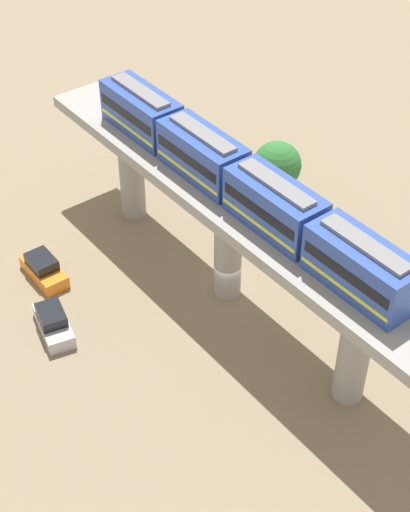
{
  "coord_description": "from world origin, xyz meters",
  "views": [
    {
      "loc": [
        -25.77,
        -30.62,
        37.35
      ],
      "look_at": [
        -2.5,
        -0.7,
        5.07
      ],
      "focal_mm": 54.61,
      "sensor_mm": 36.0,
      "label": 1
    }
  ],
  "objects_px": {
    "parked_car_silver": "(53,323)",
    "parked_car_orange": "(44,269)",
    "train": "(237,179)",
    "tree_near_viaduct": "(277,165)"
  },
  "relations": [
    {
      "from": "parked_car_silver",
      "to": "parked_car_orange",
      "type": "relative_size",
      "value": 1.07
    },
    {
      "from": "parked_car_orange",
      "to": "tree_near_viaduct",
      "type": "distance_m",
      "value": 19.73
    },
    {
      "from": "train",
      "to": "parked_car_orange",
      "type": "relative_size",
      "value": 6.5
    },
    {
      "from": "parked_car_silver",
      "to": "train",
      "type": "bearing_deg",
      "value": -9.05
    },
    {
      "from": "train",
      "to": "parked_car_silver",
      "type": "height_order",
      "value": "train"
    },
    {
      "from": "train",
      "to": "parked_car_silver",
      "type": "bearing_deg",
      "value": 157.35
    },
    {
      "from": "parked_car_silver",
      "to": "parked_car_orange",
      "type": "height_order",
      "value": "same"
    },
    {
      "from": "train",
      "to": "parked_car_silver",
      "type": "distance_m",
      "value": 15.48
    },
    {
      "from": "parked_car_silver",
      "to": "tree_near_viaduct",
      "type": "bearing_deg",
      "value": 19.04
    },
    {
      "from": "parked_car_silver",
      "to": "tree_near_viaduct",
      "type": "height_order",
      "value": "tree_near_viaduct"
    }
  ]
}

